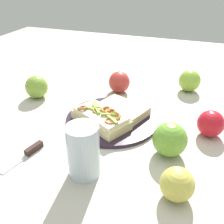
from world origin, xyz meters
name	(u,v)px	position (x,y,z in m)	size (l,w,h in m)	color
ground_plane	(112,121)	(0.00, 0.00, 0.00)	(2.00, 2.00, 0.00)	#BCB4A5
plate	(112,119)	(0.00, 0.00, 0.01)	(0.27, 0.27, 0.01)	#291C2B
sandwich	(101,118)	(0.02, 0.04, 0.03)	(0.19, 0.15, 0.05)	beige
bread_slice_side	(123,109)	(-0.02, -0.04, 0.02)	(0.14, 0.09, 0.02)	beige
apple_0	(170,139)	(-0.18, 0.10, 0.04)	(0.08, 0.08, 0.08)	#6EA736
apple_1	(119,82)	(0.04, -0.20, 0.04)	(0.08, 0.08, 0.08)	#C83B32
apple_2	(37,87)	(0.30, -0.06, 0.04)	(0.08, 0.08, 0.08)	#7FA839
apple_3	(177,184)	(-0.22, 0.23, 0.03)	(0.07, 0.07, 0.07)	#CCC14D
apple_4	(211,123)	(-0.27, -0.02, 0.04)	(0.07, 0.07, 0.07)	red
apple_5	(190,81)	(-0.19, -0.29, 0.04)	(0.08, 0.08, 0.08)	#8DBD3A
drinking_glass	(83,151)	(-0.02, 0.23, 0.06)	(0.07, 0.07, 0.12)	silver
knife	(29,152)	(0.14, 0.21, 0.01)	(0.04, 0.12, 0.02)	silver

